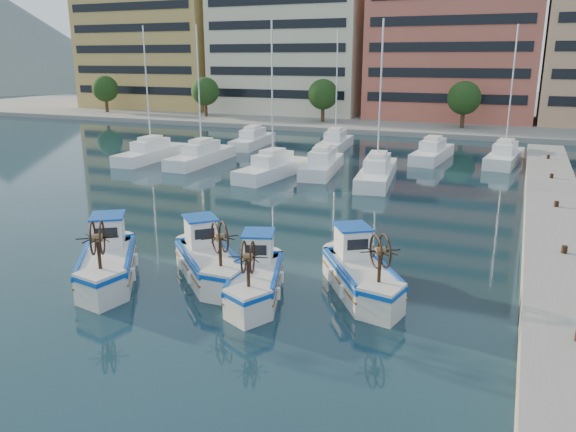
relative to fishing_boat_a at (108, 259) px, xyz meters
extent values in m
plane|color=#193241|center=(4.33, 1.05, -0.86)|extent=(300.00, 300.00, 0.00)
cube|color=gray|center=(17.33, 9.05, -0.26)|extent=(3.00, 60.00, 1.20)
cube|color=gray|center=(4.33, 68.05, -0.56)|extent=(180.00, 40.00, 0.60)
cube|color=tan|center=(-43.67, 66.05, 11.74)|extent=(24.00, 14.00, 24.00)
cube|color=black|center=(-43.67, 59.05, 11.74)|extent=(22.08, 0.12, 21.60)
cube|color=beige|center=(-18.67, 66.05, 10.24)|extent=(23.00, 14.00, 21.00)
cube|color=black|center=(-18.67, 59.05, 10.24)|extent=(21.16, 0.12, 18.90)
cube|color=#C35F4B|center=(5.33, 66.05, 12.24)|extent=(22.00, 14.00, 25.00)
cube|color=black|center=(5.33, 59.05, 12.24)|extent=(20.24, 0.12, 22.50)
cylinder|color=#3F2B19|center=(-45.67, 54.55, 0.64)|extent=(0.50, 0.50, 3.00)
sphere|color=#244719|center=(-45.67, 54.55, 3.34)|extent=(4.00, 4.00, 4.00)
cylinder|color=#3F2B19|center=(-27.67, 54.55, 0.64)|extent=(0.50, 0.50, 3.00)
sphere|color=#244719|center=(-27.67, 54.55, 3.34)|extent=(4.00, 4.00, 4.00)
cylinder|color=#3F2B19|center=(-9.67, 54.55, 0.64)|extent=(0.50, 0.50, 3.00)
sphere|color=#244719|center=(-9.67, 54.55, 3.34)|extent=(4.00, 4.00, 4.00)
cylinder|color=#3F2B19|center=(8.33, 54.55, 0.64)|extent=(0.50, 0.50, 3.00)
sphere|color=#244719|center=(8.33, 54.55, 3.34)|extent=(4.00, 4.00, 4.00)
cube|color=white|center=(-15.26, 24.07, -0.36)|extent=(2.49, 8.90, 1.00)
cylinder|color=silver|center=(-15.26, 24.07, 5.14)|extent=(0.12, 0.12, 11.00)
cube|color=white|center=(-10.23, 24.39, -0.36)|extent=(2.51, 9.24, 1.00)
cylinder|color=silver|center=(-10.23, 24.39, 5.14)|extent=(0.12, 0.12, 11.00)
cube|color=white|center=(-2.22, 21.61, -0.36)|extent=(3.20, 8.40, 1.00)
cylinder|color=silver|center=(-2.22, 21.61, 5.14)|extent=(0.12, 0.12, 11.00)
cube|color=white|center=(0.78, 24.52, -0.36)|extent=(3.34, 8.33, 1.00)
cube|color=white|center=(5.59, 23.15, -0.36)|extent=(3.47, 9.81, 1.00)
cylinder|color=silver|center=(5.59, 23.15, 5.14)|extent=(0.12, 0.12, 11.00)
cube|color=white|center=(-10.39, 34.82, -0.36)|extent=(3.01, 8.45, 1.00)
cube|color=white|center=(-1.90, 36.19, -0.36)|extent=(2.93, 7.94, 1.00)
cylinder|color=silver|center=(-1.90, 36.19, 5.14)|extent=(0.12, 0.12, 11.00)
cube|color=white|center=(8.00, 33.76, -0.36)|extent=(2.85, 8.37, 1.00)
cube|color=white|center=(14.04, 34.21, -0.36)|extent=(3.11, 8.22, 1.00)
cylinder|color=silver|center=(14.04, 34.21, 5.14)|extent=(0.12, 0.12, 11.00)
cube|color=silver|center=(0.09, -0.13, -0.28)|extent=(4.20, 4.92, 1.15)
cube|color=#0D44AB|center=(0.09, -0.13, 0.16)|extent=(4.33, 5.07, 0.18)
cube|color=#172CB7|center=(0.09, -0.13, 0.09)|extent=(3.59, 4.30, 0.07)
cube|color=white|center=(-0.65, 0.96, 0.90)|extent=(1.79, 1.85, 1.21)
cube|color=#0D44AB|center=(-0.65, 0.96, 1.55)|extent=(2.02, 2.08, 0.09)
cylinder|color=#331E14|center=(1.19, -1.77, 0.93)|extent=(0.13, 0.13, 1.27)
cylinder|color=brown|center=(1.19, -1.77, 1.61)|extent=(0.46, 0.45, 0.31)
torus|color=#331E14|center=(1.05, -1.86, 1.61)|extent=(0.78, 1.11, 1.28)
torus|color=#331E14|center=(1.32, -1.68, 1.61)|extent=(0.78, 1.11, 1.28)
cube|color=silver|center=(3.81, 1.69, -0.31)|extent=(4.41, 4.43, 1.09)
cube|color=#0D44AB|center=(3.81, 1.69, 0.11)|extent=(4.54, 4.56, 0.17)
cube|color=#172CB7|center=(3.81, 1.69, 0.04)|extent=(3.81, 3.82, 0.06)
cube|color=white|center=(2.93, 2.58, 0.81)|extent=(1.77, 1.77, 1.15)
cube|color=#0D44AB|center=(2.93, 2.58, 1.43)|extent=(1.99, 1.99, 0.08)
cylinder|color=#331E14|center=(5.13, 0.36, 0.84)|extent=(0.12, 0.12, 1.21)
cylinder|color=brown|center=(5.13, 0.36, 1.49)|extent=(0.44, 0.44, 0.29)
torus|color=#331E14|center=(5.02, 0.25, 1.49)|extent=(0.91, 0.92, 1.22)
torus|color=#331E14|center=(5.24, 0.47, 1.49)|extent=(0.91, 0.92, 1.22)
cube|color=silver|center=(6.37, 0.79, -0.34)|extent=(3.02, 4.51, 1.04)
cube|color=#0D44AB|center=(6.37, 0.79, 0.06)|extent=(3.11, 4.64, 0.16)
cube|color=#172CB7|center=(6.37, 0.79, 0.00)|extent=(2.52, 3.99, 0.06)
cube|color=white|center=(5.99, 1.92, 0.73)|extent=(1.44, 1.57, 1.09)
cube|color=#0D44AB|center=(5.99, 1.92, 1.32)|extent=(1.63, 1.76, 0.08)
cylinder|color=#331E14|center=(6.95, -0.90, 0.76)|extent=(0.12, 0.12, 1.15)
cylinder|color=brown|center=(6.95, -0.90, 1.37)|extent=(0.39, 0.36, 0.28)
torus|color=#331E14|center=(6.80, -0.94, 1.37)|extent=(0.44, 1.12, 1.16)
torus|color=#331E14|center=(7.09, -0.85, 1.37)|extent=(0.44, 1.12, 1.16)
cube|color=silver|center=(10.05, 2.66, -0.30)|extent=(4.04, 4.74, 1.11)
cube|color=#0D44AB|center=(10.05, 2.66, 0.12)|extent=(4.16, 4.88, 0.17)
cube|color=#172CB7|center=(10.05, 2.66, 0.05)|extent=(3.45, 4.14, 0.06)
cube|color=white|center=(9.35, 3.71, 0.83)|extent=(1.73, 1.78, 1.16)
cube|color=#0D44AB|center=(9.35, 3.71, 1.46)|extent=(1.95, 2.00, 0.08)
cylinder|color=#331E14|center=(11.11, 1.08, 0.86)|extent=(0.13, 0.13, 1.22)
cylinder|color=brown|center=(11.11, 1.08, 1.52)|extent=(0.44, 0.43, 0.30)
torus|color=#331E14|center=(10.98, 0.99, 1.52)|extent=(0.75, 1.07, 1.23)
torus|color=#331E14|center=(11.24, 1.17, 1.52)|extent=(0.75, 1.07, 1.23)
camera|label=1|loc=(15.25, -17.21, 8.01)|focal=35.00mm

